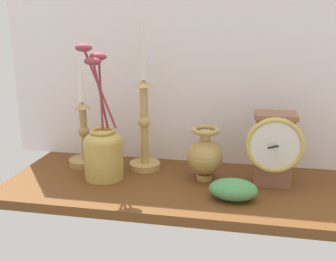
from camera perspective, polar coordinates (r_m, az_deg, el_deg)
The scene contains 8 objects.
ground_plane at distance 100.68cm, azimuth 4.47°, elevation -8.60°, with size 100.00×36.00×2.40cm, color brown.
back_wall at distance 110.71cm, azimuth 5.95°, elevation 11.59°, with size 120.00×2.00×65.00cm, color white.
mantel_clock at distance 100.27cm, azimuth 15.34°, elevation -2.48°, with size 14.12×9.85×18.61cm.
candlestick_tall_left at distance 113.35cm, azimuth -12.32°, elevation -0.53°, with size 9.56×9.56×34.81cm.
candlestick_tall_center at distance 106.33cm, azimuth -3.56°, elevation 2.07°, with size 8.67×8.67×43.91cm.
brass_vase_bulbous at distance 101.20cm, azimuth 5.50°, elevation -3.63°, with size 9.39×9.39×14.16cm.
brass_vase_jar at distance 102.46cm, azimuth -9.67°, elevation -2.69°, with size 10.42×10.36×35.31cm.
ivy_sprig at distance 92.31cm, azimuth 9.63°, elevation -8.60°, with size 11.39×7.97×4.91cm.
Camera 1 is at (9.73, -91.55, 39.53)cm, focal length 41.19 mm.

